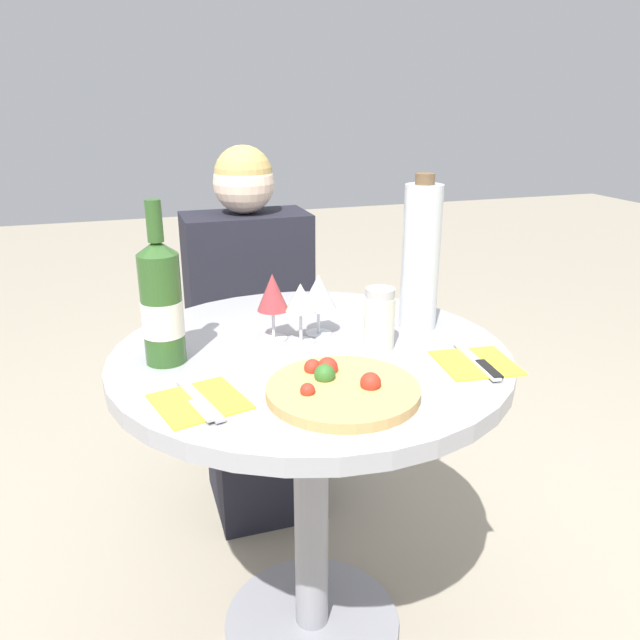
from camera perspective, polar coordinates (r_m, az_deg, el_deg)
The scene contains 13 objects.
ground_plane at distance 1.79m, azimuth -0.74°, elevation -26.16°, with size 12.00×12.00×0.00m, color #9E937F.
dining_table at distance 1.42m, azimuth -0.84°, elevation -8.94°, with size 0.86×0.86×0.77m.
chair_behind_diner at distance 2.20m, azimuth -6.62°, elevation -4.02°, with size 0.37×0.37×0.83m.
seated_diner at distance 2.04m, azimuth -5.95°, elevation -2.72°, with size 0.39×0.44×1.15m.
pizza_large at distance 1.15m, azimuth 1.98°, elevation -6.29°, with size 0.28×0.28×0.05m.
wine_bottle at distance 1.29m, azimuth -14.28°, elevation 1.49°, with size 0.08×0.08×0.33m.
tall_carafe at distance 1.46m, azimuth 9.19°, elevation 5.74°, with size 0.09×0.09×0.36m.
sugar_shaker at distance 1.35m, azimuth 5.45°, elevation 0.13°, with size 0.07×0.07×0.13m.
wine_glass_center at distance 1.36m, azimuth -1.79°, elevation 1.91°, with size 0.07×0.07×0.14m.
wine_glass_back_left at distance 1.38m, azimuth -4.36°, elevation 2.44°, with size 0.07×0.07×0.15m.
wine_glass_back_right at distance 1.41m, azimuth -0.14°, elevation 2.54°, with size 0.08×0.08×0.14m.
place_setting_left at distance 1.14m, azimuth -10.93°, elevation -7.36°, with size 0.18×0.19×0.01m.
place_setting_right at distance 1.32m, azimuth 14.15°, elevation -3.84°, with size 0.17×0.19×0.01m.
Camera 1 is at (-0.37, -1.19, 1.29)m, focal length 35.00 mm.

